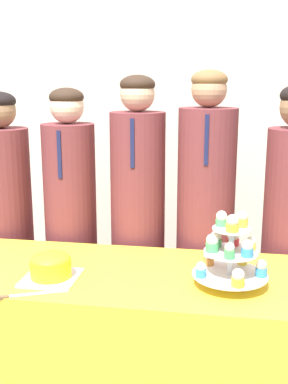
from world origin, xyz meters
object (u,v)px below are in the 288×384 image
at_px(cupcake_stand, 231,252).
at_px(student_3, 205,238).
at_px(student_0, 7,236).
at_px(round_cake, 51,266).
at_px(student_1, 72,238).
at_px(student_2, 138,236).
at_px(cake_knife, 12,296).

bearing_deg(cupcake_stand, student_3, 101.97).
bearing_deg(cupcake_stand, student_0, 154.64).
relative_size(round_cake, student_3, 0.14).
distance_m(student_0, student_1, 0.35).
bearing_deg(student_2, student_1, -180.00).
height_order(student_0, student_2, student_2).
bearing_deg(round_cake, student_1, 100.60).
distance_m(round_cake, cake_knife, 0.20).
xyz_separation_m(cupcake_stand, student_1, (-0.78, 0.54, -0.17)).
bearing_deg(cake_knife, student_2, 44.39).
bearing_deg(student_1, round_cake, -79.40).
bearing_deg(student_2, cupcake_stand, -50.58).
xyz_separation_m(student_2, student_3, (0.33, 0.00, 0.01)).
height_order(round_cake, cupcake_stand, cupcake_stand).
height_order(round_cake, student_1, student_1).
height_order(round_cake, student_3, student_3).
xyz_separation_m(cake_knife, student_2, (0.32, 0.76, -0.01)).
xyz_separation_m(student_0, student_1, (0.35, -0.00, 0.01)).
bearing_deg(student_3, cake_knife, -130.33).
distance_m(cupcake_stand, student_3, 0.56).
bearing_deg(cake_knife, round_cake, 40.45).
distance_m(round_cake, student_0, 0.75).
xyz_separation_m(student_0, student_2, (0.69, 0.00, 0.04)).
xyz_separation_m(student_0, student_3, (1.02, 0.00, 0.05)).
height_order(student_0, student_3, student_3).
relative_size(cupcake_stand, student_1, 0.20).
xyz_separation_m(round_cake, student_3, (0.56, 0.59, -0.05)).
bearing_deg(cake_knife, cupcake_stand, -6.65).
height_order(student_0, student_1, student_1).
relative_size(round_cake, cake_knife, 0.76).
bearing_deg(student_3, cupcake_stand, -78.03).
bearing_deg(cupcake_stand, student_1, 145.58).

